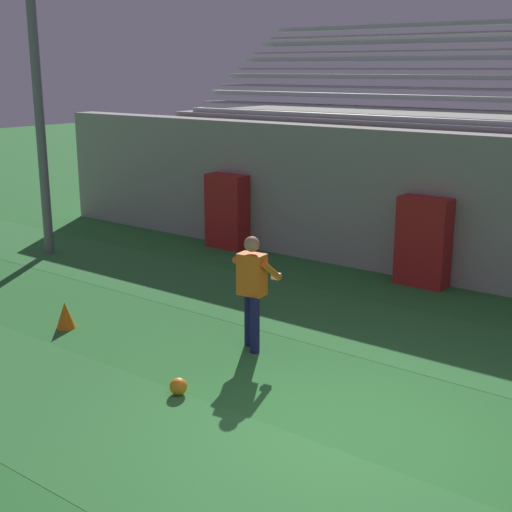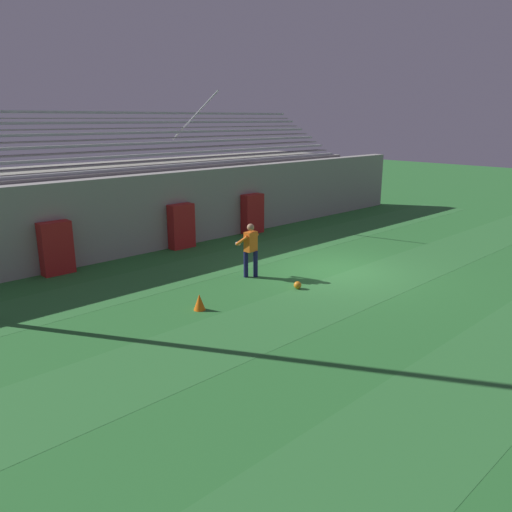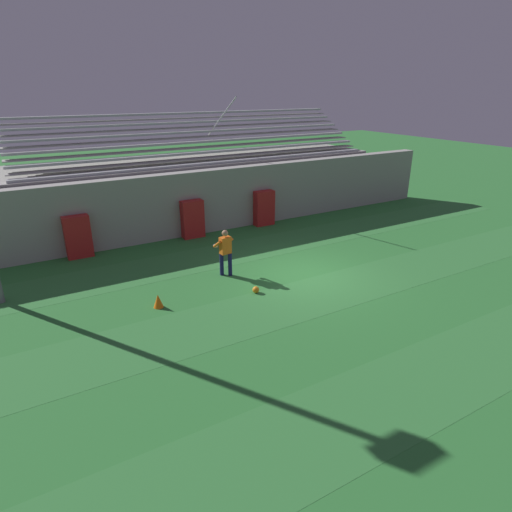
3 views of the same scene
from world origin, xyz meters
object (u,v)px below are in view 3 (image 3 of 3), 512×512
object	(u,v)px
padding_pillar_gate_right	(264,208)
goalkeeper	(225,250)
soccer_ball	(256,290)
padding_pillar_far_left	(78,237)
traffic_cone	(158,301)
padding_pillar_gate_left	(193,219)

from	to	relation	value
padding_pillar_gate_right	goalkeeper	world-z (taller)	goalkeeper
soccer_ball	goalkeeper	bearing A→B (deg)	96.65
padding_pillar_far_left	traffic_cone	xyz separation A→B (m)	(1.33, -5.52, -0.62)
padding_pillar_gate_left	soccer_ball	world-z (taller)	padding_pillar_gate_left
traffic_cone	soccer_ball	bearing A→B (deg)	-11.87
padding_pillar_gate_right	traffic_cone	bearing A→B (deg)	-141.91
padding_pillar_gate_left	goalkeeper	size ratio (longest dim) A/B	0.99
soccer_ball	traffic_cone	distance (m)	3.10
goalkeeper	soccer_ball	distance (m)	1.97
padding_pillar_gate_left	traffic_cone	world-z (taller)	padding_pillar_gate_left
padding_pillar_gate_right	goalkeeper	distance (m)	6.10
padding_pillar_gate_right	soccer_ball	size ratio (longest dim) A/B	7.54
padding_pillar_gate_right	traffic_cone	distance (m)	8.97
traffic_cone	padding_pillar_gate_left	bearing A→B (deg)	58.37
padding_pillar_gate_left	goalkeeper	distance (m)	4.43
padding_pillar_far_left	goalkeeper	bearing A→B (deg)	-46.65
padding_pillar_gate_right	traffic_cone	xyz separation A→B (m)	(-7.05, -5.52, -0.62)
padding_pillar_gate_left	soccer_ball	xyz separation A→B (m)	(-0.37, -6.16, -0.72)
goalkeeper	padding_pillar_gate_left	bearing A→B (deg)	82.50
traffic_cone	goalkeeper	bearing A→B (deg)	21.78
padding_pillar_gate_left	goalkeeper	bearing A→B (deg)	-97.50
goalkeeper	soccer_ball	size ratio (longest dim) A/B	7.59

